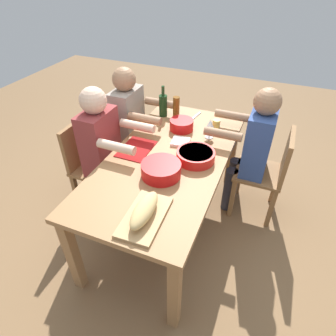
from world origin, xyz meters
TOP-DOWN VIEW (x-y plane):
  - ground_plane at (0.00, 0.00)m, footprint 8.00×8.00m
  - dining_table at (0.00, 0.00)m, footprint 1.74×0.86m
  - chair_near_center at (0.00, -0.75)m, footprint 0.40×0.40m
  - diner_near_center at (0.00, -0.57)m, footprint 0.41×0.53m
  - chair_far_left at (-0.48, 0.75)m, footprint 0.40×0.40m
  - diner_far_left at (-0.48, 0.57)m, footprint 0.41×0.53m
  - chair_near_left at (-0.48, -0.75)m, footprint 0.40×0.40m
  - diner_near_left at (-0.48, -0.57)m, footprint 0.41×0.53m
  - serving_bowl_pasta at (-0.04, 0.21)m, footprint 0.29×0.29m
  - serving_bowl_greens at (-0.43, -0.05)m, footprint 0.21×0.21m
  - serving_bowl_fruit at (0.23, 0.04)m, footprint 0.28×0.28m
  - cutting_board at (0.63, 0.11)m, footprint 0.41×0.24m
  - bread_loaf at (0.63, 0.11)m, footprint 0.32×0.12m
  - wine_bottle at (-0.61, -0.30)m, footprint 0.08×0.08m
  - beer_bottle at (-0.58, -0.16)m, footprint 0.06×0.06m
  - wine_glass at (-0.39, 0.21)m, footprint 0.08×0.08m
  - placemat_near_center at (0.00, -0.27)m, footprint 0.32×0.23m
  - cup_far_left at (-0.55, 0.23)m, footprint 0.07×0.07m
  - carving_knife at (-0.69, -0.01)m, footprint 0.23×0.06m
  - napkin_stack at (-0.21, 0.02)m, footprint 0.16×0.16m

SIDE VIEW (x-z plane):
  - ground_plane at x=0.00m, z-range 0.00..0.00m
  - chair_near_center at x=0.00m, z-range 0.06..0.91m
  - chair_far_left at x=-0.48m, z-range 0.06..0.91m
  - chair_near_left at x=-0.48m, z-range 0.06..0.91m
  - dining_table at x=0.00m, z-range 0.28..1.02m
  - diner_near_center at x=0.00m, z-range 0.10..1.30m
  - diner_far_left at x=-0.48m, z-range 0.10..1.30m
  - diner_near_left at x=-0.48m, z-range 0.10..1.30m
  - placemat_near_center at x=0.00m, z-range 0.74..0.75m
  - carving_knife at x=-0.69m, z-range 0.74..0.75m
  - cutting_board at x=0.63m, z-range 0.74..0.76m
  - napkin_stack at x=-0.21m, z-range 0.74..0.76m
  - serving_bowl_pasta at x=-0.04m, z-range 0.75..0.82m
  - cup_far_left at x=-0.55m, z-range 0.74..0.83m
  - serving_bowl_greens at x=-0.43m, z-range 0.75..0.84m
  - serving_bowl_fruit at x=0.23m, z-range 0.75..0.84m
  - bread_loaf at x=0.63m, z-range 0.76..0.85m
  - wine_bottle at x=-0.61m, z-range 0.70..0.99m
  - beer_bottle at x=-0.58m, z-range 0.74..0.96m
  - wine_glass at x=-0.39m, z-range 0.77..0.94m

